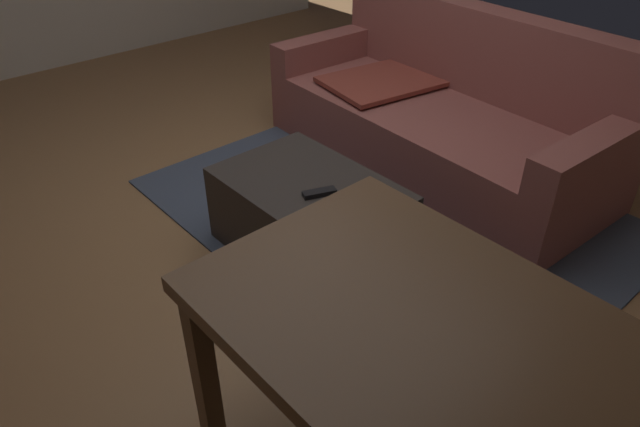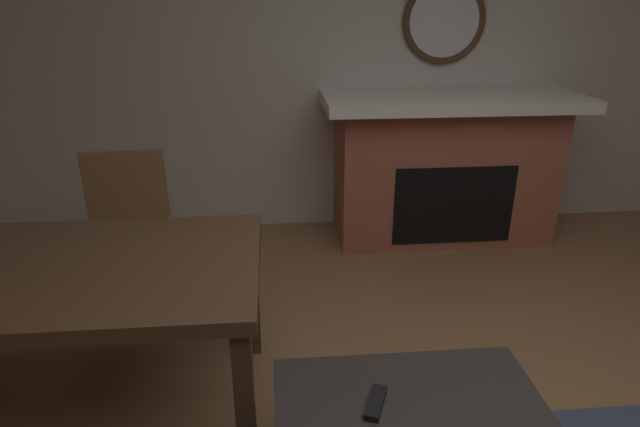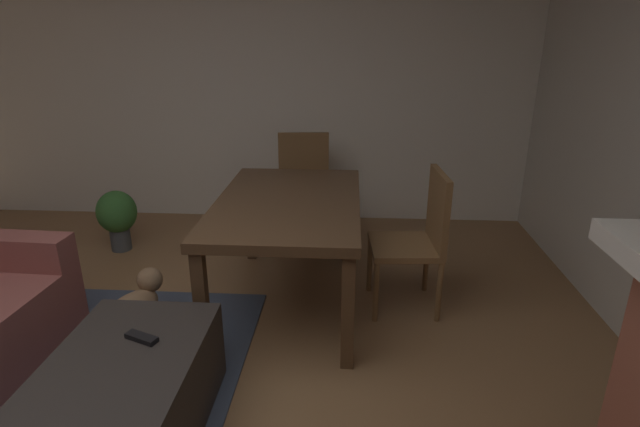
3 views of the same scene
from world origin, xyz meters
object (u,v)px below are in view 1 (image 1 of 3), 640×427
Objects in this scene: tv_remote at (319,193)px; dining_table at (444,359)px; couch at (442,116)px; small_dog at (478,272)px; ottoman_coffee_table at (309,219)px.

dining_table reaches higher than tv_remote.
dining_table is at bearing -3.33° from tv_remote.
couch reaches higher than small_dog.
couch is at bearing 125.23° from tv_remote.
couch reaches higher than ottoman_coffee_table.
dining_table reaches higher than small_dog.
tv_remote is 1.27m from dining_table.
tv_remote is (0.31, -1.32, 0.12)m from couch.
tv_remote reaches higher than small_dog.
ottoman_coffee_table is 0.87m from small_dog.
ottoman_coffee_table is at bearing -81.54° from couch.
dining_table is at bearing -52.20° from couch.
tv_remote is 0.11× the size of dining_table.
ottoman_coffee_table is 0.26m from tv_remote.
couch is 2.37m from dining_table.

